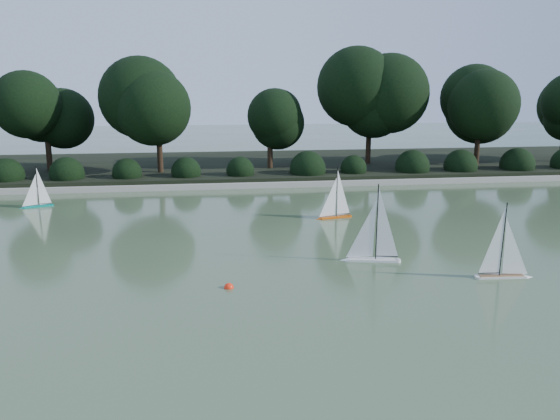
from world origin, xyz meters
name	(u,v)px	position (x,y,z in m)	size (l,w,h in m)	color
ground	(291,281)	(0.00, 0.00, 0.00)	(80.00, 80.00, 0.00)	#364529
pond_coping	(249,185)	(0.00, 9.00, 0.09)	(40.00, 0.35, 0.18)	gray
far_bank	(241,166)	(0.00, 13.00, 0.15)	(40.00, 8.00, 0.30)	black
tree_line	(276,104)	(1.23, 11.44, 2.64)	(26.31, 3.93, 4.39)	black
shrub_hedge	(247,170)	(0.00, 9.90, 0.45)	(29.10, 1.10, 1.10)	black
sailboat_white_a	(369,248)	(1.65, 0.90, 0.25)	(1.18, 0.42, 1.61)	white
sailboat_white_b	(507,266)	(3.77, -0.34, 0.22)	(1.06, 0.25, 1.45)	silver
sailboat_orange	(333,210)	(1.77, 4.44, 0.22)	(1.01, 0.35, 1.38)	#CD510A
sailboat_teal	(35,200)	(-6.14, 6.84, 0.19)	(0.88, 0.44, 1.23)	#028777
race_buoy	(229,288)	(-1.08, -0.17, 0.00)	(0.16, 0.16, 0.16)	#FF290D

